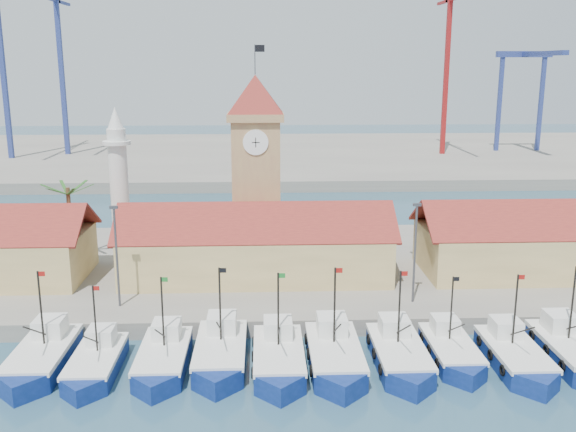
{
  "coord_description": "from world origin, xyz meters",
  "views": [
    {
      "loc": [
        0.61,
        -41.61,
        22.22
      ],
      "look_at": [
        3.06,
        18.0,
        8.08
      ],
      "focal_mm": 40.0,
      "sensor_mm": 36.0,
      "label": 1
    }
  ],
  "objects_px": {
    "boat_5": "(335,358)",
    "boat_0": "(41,360)",
    "minaret": "(119,182)",
    "clock_tower": "(256,163)"
  },
  "relations": [
    {
      "from": "boat_5",
      "to": "clock_tower",
      "type": "bearing_deg",
      "value": 104.15
    },
    {
      "from": "boat_0",
      "to": "clock_tower",
      "type": "relative_size",
      "value": 0.46
    },
    {
      "from": "boat_5",
      "to": "boat_0",
      "type": "bearing_deg",
      "value": 178.21
    },
    {
      "from": "clock_tower",
      "to": "boat_5",
      "type": "bearing_deg",
      "value": -75.85
    },
    {
      "from": "boat_5",
      "to": "minaret",
      "type": "distance_m",
      "value": 34.29
    },
    {
      "from": "boat_0",
      "to": "minaret",
      "type": "bearing_deg",
      "value": 87.78
    },
    {
      "from": "boat_5",
      "to": "minaret",
      "type": "bearing_deg",
      "value": 129.26
    },
    {
      "from": "boat_5",
      "to": "clock_tower",
      "type": "height_order",
      "value": "clock_tower"
    },
    {
      "from": "boat_5",
      "to": "clock_tower",
      "type": "distance_m",
      "value": 26.79
    },
    {
      "from": "boat_0",
      "to": "minaret",
      "type": "xyz_separation_m",
      "value": [
        0.97,
        24.95,
        8.92
      ]
    }
  ]
}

